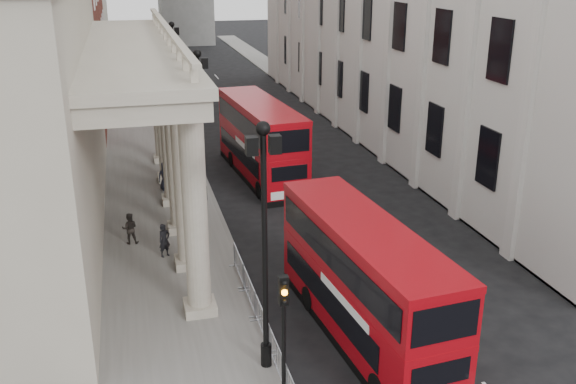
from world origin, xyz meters
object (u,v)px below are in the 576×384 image
object	(u,v)px
pedestrian_a	(164,240)
pedestrian_c	(165,176)
lamp_post_south	(264,233)
lamp_post_north	(174,69)
lamp_post_mid	(200,116)
pedestrian_b	(130,228)
bus_near	(364,279)
bus_far	(260,139)
traffic_light	(284,317)

from	to	relation	value
pedestrian_a	pedestrian_c	xyz separation A→B (m)	(0.69, 8.99, 0.06)
lamp_post_south	lamp_post_north	size ratio (longest dim) A/B	1.00
lamp_post_mid	pedestrian_b	world-z (taller)	lamp_post_mid
pedestrian_a	lamp_post_south	bearing A→B (deg)	-102.11
bus_near	bus_far	world-z (taller)	bus_far
lamp_post_south	pedestrian_a	world-z (taller)	lamp_post_south
pedestrian_a	bus_near	bearing A→B (deg)	-80.09
lamp_post_south	bus_far	distance (m)	20.17
pedestrian_b	lamp_post_south	bearing A→B (deg)	116.43
traffic_light	pedestrian_a	distance (m)	11.80
traffic_light	bus_near	xyz separation A→B (m)	(3.65, 3.07, -0.83)
lamp_post_mid	pedestrian_c	size ratio (longest dim) A/B	4.96
traffic_light	bus_near	size ratio (longest dim) A/B	0.42
lamp_post_north	bus_far	world-z (taller)	lamp_post_north
bus_near	pedestrian_a	xyz separation A→B (m)	(-6.39, 8.20, -1.38)
bus_near	pedestrian_b	distance (m)	12.83
lamp_post_mid	bus_near	distance (m)	15.64
traffic_light	pedestrian_b	distance (m)	13.94
pedestrian_c	traffic_light	bearing A→B (deg)	-92.10
traffic_light	pedestrian_a	bearing A→B (deg)	103.65
traffic_light	pedestrian_b	xyz separation A→B (m)	(-4.22, 13.10, -2.23)
bus_far	pedestrian_c	size ratio (longest dim) A/B	6.57
pedestrian_a	lamp_post_mid	bearing A→B (deg)	40.65
bus_near	bus_far	distance (m)	18.56
pedestrian_a	pedestrian_b	size ratio (longest dim) A/B	1.02
pedestrian_a	pedestrian_b	world-z (taller)	pedestrian_a
bus_far	pedestrian_a	xyz separation A→B (m)	(-6.67, -10.36, -1.55)
bus_near	pedestrian_a	distance (m)	10.49
bus_far	pedestrian_a	size ratio (longest dim) A/B	7.08
lamp_post_mid	traffic_light	xyz separation A→B (m)	(0.10, -18.02, -1.80)
lamp_post_south	pedestrian_c	bearing A→B (deg)	96.10
bus_near	pedestrian_a	bearing A→B (deg)	122.78
lamp_post_south	bus_near	world-z (taller)	lamp_post_south
lamp_post_mid	pedestrian_c	xyz separation A→B (m)	(-1.95, 2.24, -3.95)
lamp_post_north	traffic_light	bearing A→B (deg)	-89.83
pedestrian_c	lamp_post_mid	bearing A→B (deg)	-56.88
traffic_light	pedestrian_c	distance (m)	20.48
lamp_post_mid	pedestrian_a	xyz separation A→B (m)	(-2.64, -6.75, -4.01)
lamp_post_south	lamp_post_north	xyz separation A→B (m)	(0.00, 32.00, 0.00)
lamp_post_mid	pedestrian_b	xyz separation A→B (m)	(-4.12, -4.92, -4.03)
bus_near	pedestrian_c	size ratio (longest dim) A/B	6.13
lamp_post_mid	pedestrian_a	distance (m)	8.29
bus_far	pedestrian_c	distance (m)	6.31
bus_near	pedestrian_a	world-z (taller)	bus_near
bus_near	pedestrian_c	world-z (taller)	bus_near
bus_far	pedestrian_a	distance (m)	12.41
bus_far	pedestrian_c	xyz separation A→B (m)	(-5.98, -1.36, -1.49)
lamp_post_north	bus_near	distance (m)	31.29
lamp_post_south	bus_near	distance (m)	4.70
pedestrian_c	lamp_post_south	bearing A→B (deg)	-91.77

